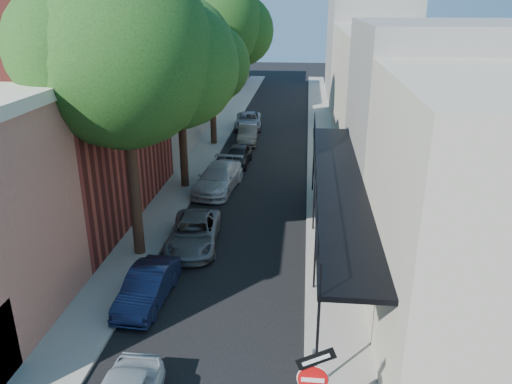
% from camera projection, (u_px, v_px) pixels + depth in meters
% --- Properties ---
extents(road_surface, '(6.00, 64.00, 0.01)m').
position_uv_depth(road_surface, '(269.00, 136.00, 38.80)').
color(road_surface, black).
rests_on(road_surface, ground).
extents(sidewalk_left, '(2.00, 64.00, 0.12)m').
position_uv_depth(sidewalk_left, '(218.00, 134.00, 39.16)').
color(sidewalk_left, gray).
rests_on(sidewalk_left, ground).
extents(sidewalk_right, '(2.00, 64.00, 0.12)m').
position_uv_depth(sidewalk_right, '(321.00, 136.00, 38.41)').
color(sidewalk_right, gray).
rests_on(sidewalk_right, ground).
extents(buildings_left, '(10.10, 59.10, 12.00)m').
position_uv_depth(buildings_left, '(143.00, 72.00, 36.77)').
color(buildings_left, '#BF7161').
rests_on(buildings_left, ground).
extents(buildings_right, '(9.80, 55.00, 10.00)m').
position_uv_depth(buildings_right, '(393.00, 81.00, 35.90)').
color(buildings_right, '#BAAF99').
rests_on(buildings_right, ground).
extents(sign_post, '(0.89, 0.17, 2.99)m').
position_uv_depth(sign_post, '(313.00, 383.00, 10.81)').
color(sign_post, '#595B60').
rests_on(sign_post, ground).
extents(oak_near, '(7.48, 6.80, 11.42)m').
position_uv_depth(oak_near, '(136.00, 58.00, 17.96)').
color(oak_near, '#301D13').
rests_on(oak_near, ground).
extents(oak_mid, '(6.60, 6.00, 10.20)m').
position_uv_depth(oak_mid, '(187.00, 58.00, 25.67)').
color(oak_mid, '#301D13').
rests_on(oak_mid, ground).
extents(oak_far, '(7.70, 7.00, 11.90)m').
position_uv_depth(oak_far, '(218.00, 25.00, 33.63)').
color(oak_far, '#301D13').
rests_on(oak_far, ground).
extents(parked_car_b, '(1.48, 3.75, 1.21)m').
position_uv_depth(parked_car_b, '(147.00, 287.00, 17.13)').
color(parked_car_b, '#121B3A').
rests_on(parked_car_b, ground).
extents(parked_car_c, '(2.38, 4.56, 1.23)m').
position_uv_depth(parked_car_c, '(194.00, 233.00, 21.10)').
color(parked_car_c, slate).
rests_on(parked_car_c, ground).
extents(parked_car_d, '(2.52, 5.05, 1.41)m').
position_uv_depth(parked_car_d, '(218.00, 178.00, 27.39)').
color(parked_car_d, silver).
rests_on(parked_car_d, ground).
extents(parked_car_e, '(1.60, 3.70, 1.24)m').
position_uv_depth(parked_car_e, '(238.00, 156.00, 31.61)').
color(parked_car_e, black).
rests_on(parked_car_e, ground).
extents(parked_car_f, '(1.62, 3.98, 1.28)m').
position_uv_depth(parked_car_f, '(248.00, 134.00, 36.62)').
color(parked_car_f, '#655E56').
rests_on(parked_car_f, ground).
extents(parked_car_g, '(2.44, 4.69, 1.26)m').
position_uv_depth(parked_car_g, '(248.00, 121.00, 40.87)').
color(parked_car_g, gray).
rests_on(parked_car_g, ground).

